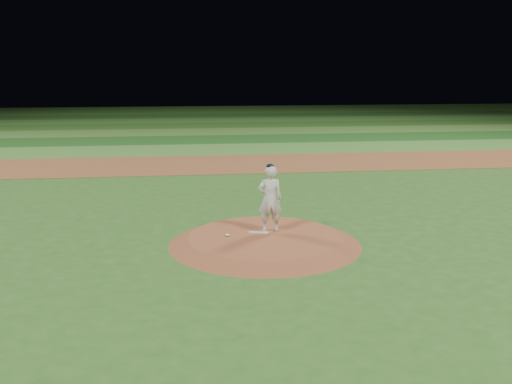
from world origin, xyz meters
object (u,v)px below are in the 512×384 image
object	(u,v)px
pitchers_mound	(265,240)
rosin_bag	(227,235)
pitcher_on_mound	(270,199)
pitching_rubber	(259,232)

from	to	relation	value
pitchers_mound	rosin_bag	distance (m)	1.08
rosin_bag	pitcher_on_mound	distance (m)	1.63
pitchers_mound	pitching_rubber	distance (m)	0.36
pitchers_mound	pitcher_on_mound	xyz separation A→B (m)	(0.21, 0.43, 1.12)
pitchers_mound	rosin_bag	bearing A→B (deg)	174.62
rosin_bag	pitcher_on_mound	xyz separation A→B (m)	(1.27, 0.33, 0.96)
rosin_bag	pitching_rubber	bearing A→B (deg)	12.46
pitching_rubber	pitcher_on_mound	xyz separation A→B (m)	(0.35, 0.12, 0.98)
pitcher_on_mound	rosin_bag	bearing A→B (deg)	-165.67
pitchers_mound	rosin_bag	world-z (taller)	rosin_bag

